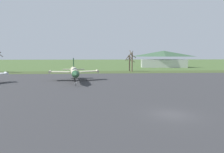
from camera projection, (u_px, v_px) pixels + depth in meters
name	position (u px, v px, depth m)	size (l,w,h in m)	color
ground_plane	(172.00, 115.00, 21.86)	(600.00, 600.00, 0.00)	#425B2D
asphalt_apron	(137.00, 87.00, 40.53)	(108.40, 62.75, 0.05)	#333335
grass_verge_strip	(117.00, 72.00, 77.60)	(168.40, 12.00, 0.06)	#394824
jet_fighter_rear_left	(74.00, 72.00, 49.34)	(12.48, 17.60, 5.51)	#B7B293
info_placard_rear_left	(76.00, 84.00, 41.62)	(0.65, 0.30, 0.84)	black
bare_tree_right_of_center	(129.00, 62.00, 82.90)	(3.30, 2.61, 8.01)	#42382D
bare_tree_far_right	(132.00, 61.00, 79.31)	(2.63, 1.80, 8.22)	brown
visitor_building	(163.00, 59.00, 109.11)	(25.08, 12.55, 8.64)	beige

